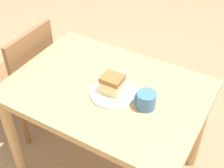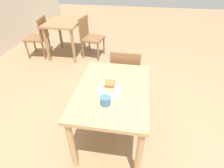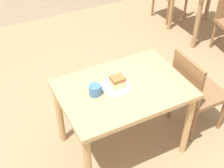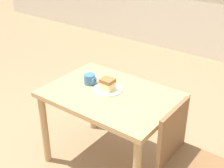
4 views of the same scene
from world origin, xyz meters
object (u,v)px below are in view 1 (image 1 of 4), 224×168
dining_table_near (107,102)px  chair_near_window (23,76)px  coffee_mug (145,100)px  cake_slice (112,84)px  plate (113,93)px

dining_table_near → chair_near_window: 0.73m
dining_table_near → coffee_mug: coffee_mug is taller
chair_near_window → dining_table_near: bearing=84.3°
cake_slice → coffee_mug: cake_slice is taller
chair_near_window → cake_slice: chair_near_window is taller
chair_near_window → coffee_mug: 1.00m
dining_table_near → plate: 0.12m
dining_table_near → coffee_mug: bearing=173.4°
coffee_mug → cake_slice: bearing=-2.4°
chair_near_window → coffee_mug: size_ratio=7.92×
dining_table_near → plate: bearing=151.5°
plate → coffee_mug: bearing=179.9°
chair_near_window → coffee_mug: chair_near_window is taller
dining_table_near → chair_near_window: chair_near_window is taller
chair_near_window → plate: bearing=82.7°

